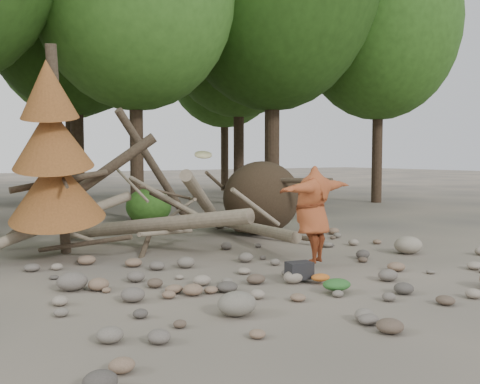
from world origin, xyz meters
TOP-DOWN VIEW (x-y plane):
  - ground at (0.00, 0.00)m, footprint 120.00×120.00m
  - deadfall_pile at (2.02, 4.24)m, footprint 8.55×5.24m
  - dead_conifer at (-3.12, 3.37)m, footprint 2.06×2.16m
  - bush_mid at (0.80, 7.80)m, footprint 1.40×1.40m
  - bush_right at (5.00, 7.00)m, footprint 2.00×2.00m
  - frisbee_thrower at (0.94, 0.28)m, footprint 3.63×1.26m
  - backpack at (-0.09, -0.59)m, footprint 0.47×0.35m
  - cloth_green at (-0.07, -1.48)m, footprint 0.47×0.39m
  - cloth_orange at (0.12, -0.89)m, footprint 0.34×0.27m
  - boulder_front_left at (-1.99, -1.60)m, footprint 0.54×0.49m
  - boulder_mid_right at (3.56, 0.15)m, footprint 0.63×0.57m
  - boulder_mid_left at (-3.47, 0.94)m, footprint 0.48×0.44m

SIDE VIEW (x-z plane):
  - ground at x=0.00m, z-range 0.00..0.00m
  - cloth_orange at x=0.12m, z-range 0.00..0.12m
  - cloth_green at x=-0.07m, z-range 0.00..0.17m
  - backpack at x=-0.09m, z-range 0.00..0.28m
  - boulder_mid_left at x=-3.47m, z-range 0.00..0.29m
  - boulder_front_left at x=-1.99m, z-range 0.00..0.32m
  - boulder_mid_right at x=3.56m, z-range 0.00..0.38m
  - bush_mid at x=0.80m, z-range 0.00..1.12m
  - bush_right at x=5.00m, z-range 0.00..1.60m
  - deadfall_pile at x=2.02m, z-range -0.70..2.60m
  - frisbee_thrower at x=0.94m, z-range -0.07..2.09m
  - dead_conifer at x=-3.12m, z-range -0.06..4.29m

